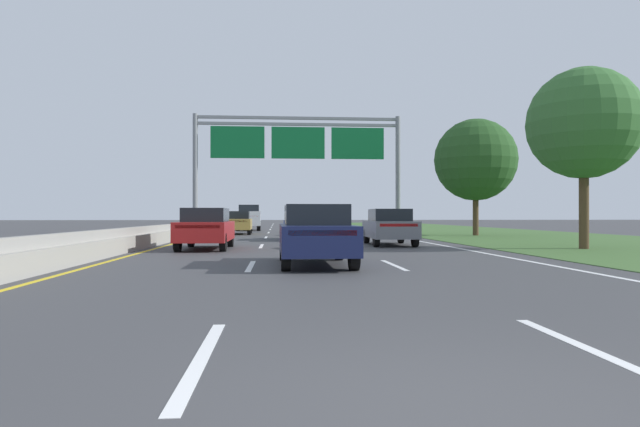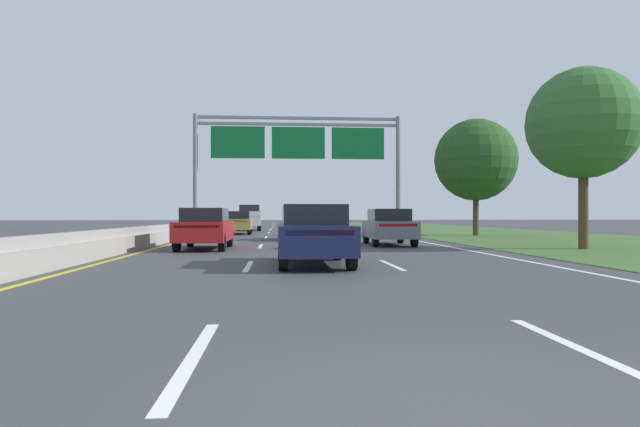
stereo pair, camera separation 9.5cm
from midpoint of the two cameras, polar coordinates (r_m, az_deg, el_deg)
The scene contains 13 objects.
ground_plane at distance 38.60m, azimuth -2.76°, elevation -2.11°, with size 220.00×220.00×0.00m, color #3D3D3F.
lane_striping at distance 38.14m, azimuth -2.74°, elevation -2.12°, with size 11.96×106.00×0.01m.
grass_verge_right at distance 41.42m, azimuth 16.93°, elevation -1.95°, with size 14.00×110.00×0.02m, color #3D602D.
median_barrier_concrete at distance 38.96m, azimuth -12.51°, elevation -1.56°, with size 0.60×110.00×0.85m.
overhead_sign_gantry at distance 39.88m, azimuth -2.37°, elevation 6.77°, with size 15.06×0.42×8.56m.
pickup_truck_white at distance 47.43m, azimuth -7.48°, elevation -0.45°, with size 2.16×5.46×2.20m.
car_blue_centre_lane_sedan at distance 28.90m, azimuth -2.09°, elevation -1.13°, with size 1.87×4.42×1.57m.
car_red_left_lane_sedan at distance 21.44m, azimuth -11.91°, elevation -1.46°, with size 1.83×4.41×1.57m.
car_grey_right_lane_sedan at distance 24.07m, azimuth 7.12°, elevation -1.32°, with size 1.95×4.45×1.57m.
car_navy_centre_lane_sedan at distance 14.29m, azimuth -0.68°, elevation -2.11°, with size 1.85×4.41×1.57m.
car_gold_left_lane_sedan at distance 37.97m, azimuth -8.61°, elevation -0.90°, with size 1.91×4.44×1.57m.
roadside_tree_near at distance 23.41m, azimuth 25.65°, elevation 8.43°, with size 4.24×4.24×6.93m.
roadside_tree_mid at distance 36.21m, azimuth 15.82°, elevation 5.38°, with size 5.18×5.18×7.40m.
Camera 1 is at (-1.16, -3.56, 1.30)m, focal length 30.75 mm.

